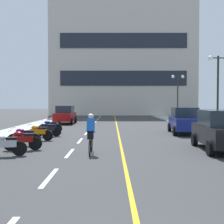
% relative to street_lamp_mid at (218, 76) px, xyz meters
% --- Properties ---
extents(ground_plane, '(140.00, 140.00, 0.00)m').
position_rel_street_lamp_mid_xyz_m(ground_plane, '(-7.37, 2.57, -4.03)').
color(ground_plane, '#38383A').
extents(curb_left, '(2.40, 72.00, 0.12)m').
position_rel_street_lamp_mid_xyz_m(curb_left, '(-14.57, 5.57, -3.97)').
color(curb_left, '#A8A8A3').
rests_on(curb_left, ground).
extents(curb_right, '(2.40, 72.00, 0.12)m').
position_rel_street_lamp_mid_xyz_m(curb_right, '(-0.17, 5.57, -3.97)').
color(curb_right, '#A8A8A3').
rests_on(curb_right, ground).
extents(lane_dash_1, '(0.14, 2.20, 0.01)m').
position_rel_street_lamp_mid_xyz_m(lane_dash_1, '(-9.37, -12.43, -4.03)').
color(lane_dash_1, silver).
rests_on(lane_dash_1, ground).
extents(lane_dash_2, '(0.14, 2.20, 0.01)m').
position_rel_street_lamp_mid_xyz_m(lane_dash_2, '(-9.37, -8.43, -4.03)').
color(lane_dash_2, silver).
rests_on(lane_dash_2, ground).
extents(lane_dash_3, '(0.14, 2.20, 0.01)m').
position_rel_street_lamp_mid_xyz_m(lane_dash_3, '(-9.37, -4.43, -4.03)').
color(lane_dash_3, silver).
rests_on(lane_dash_3, ground).
extents(lane_dash_4, '(0.14, 2.20, 0.01)m').
position_rel_street_lamp_mid_xyz_m(lane_dash_4, '(-9.37, -0.43, -4.03)').
color(lane_dash_4, silver).
rests_on(lane_dash_4, ground).
extents(lane_dash_5, '(0.14, 2.20, 0.01)m').
position_rel_street_lamp_mid_xyz_m(lane_dash_5, '(-9.37, 3.57, -4.03)').
color(lane_dash_5, silver).
rests_on(lane_dash_5, ground).
extents(lane_dash_6, '(0.14, 2.20, 0.01)m').
position_rel_street_lamp_mid_xyz_m(lane_dash_6, '(-9.37, 7.57, -4.03)').
color(lane_dash_6, silver).
rests_on(lane_dash_6, ground).
extents(lane_dash_7, '(0.14, 2.20, 0.01)m').
position_rel_street_lamp_mid_xyz_m(lane_dash_7, '(-9.37, 11.57, -4.03)').
color(lane_dash_7, silver).
rests_on(lane_dash_7, ground).
extents(lane_dash_8, '(0.14, 2.20, 0.01)m').
position_rel_street_lamp_mid_xyz_m(lane_dash_8, '(-9.37, 15.57, -4.03)').
color(lane_dash_8, silver).
rests_on(lane_dash_8, ground).
extents(lane_dash_9, '(0.14, 2.20, 0.01)m').
position_rel_street_lamp_mid_xyz_m(lane_dash_9, '(-9.37, 19.57, -4.03)').
color(lane_dash_9, silver).
rests_on(lane_dash_9, ground).
extents(lane_dash_10, '(0.14, 2.20, 0.01)m').
position_rel_street_lamp_mid_xyz_m(lane_dash_10, '(-9.37, 23.57, -4.03)').
color(lane_dash_10, silver).
rests_on(lane_dash_10, ground).
extents(lane_dash_11, '(0.14, 2.20, 0.01)m').
position_rel_street_lamp_mid_xyz_m(lane_dash_11, '(-9.37, 27.57, -4.03)').
color(lane_dash_11, silver).
rests_on(lane_dash_11, ground).
extents(centre_line_yellow, '(0.12, 66.00, 0.01)m').
position_rel_street_lamp_mid_xyz_m(centre_line_yellow, '(-7.12, 5.57, -4.03)').
color(centre_line_yellow, gold).
rests_on(centre_line_yellow, ground).
extents(office_building, '(24.47, 9.37, 20.26)m').
position_rel_street_lamp_mid_xyz_m(office_building, '(-5.70, 31.19, 6.10)').
color(office_building, beige).
rests_on(office_building, ground).
extents(street_lamp_mid, '(1.46, 0.36, 5.39)m').
position_rel_street_lamp_mid_xyz_m(street_lamp_mid, '(0.00, 0.00, 0.00)').
color(street_lamp_mid, black).
rests_on(street_lamp_mid, curb_right).
extents(street_lamp_far, '(1.46, 0.36, 5.13)m').
position_rel_street_lamp_mid_xyz_m(street_lamp_far, '(-0.10, 12.22, -0.16)').
color(street_lamp_far, black).
rests_on(street_lamp_far, curb_right).
extents(parked_car_near, '(2.10, 4.29, 1.82)m').
position_rel_street_lamp_mid_xyz_m(parked_car_near, '(-2.67, -7.75, -3.12)').
color(parked_car_near, black).
rests_on(parked_car_near, ground).
extents(parked_car_mid, '(2.18, 4.32, 1.82)m').
position_rel_street_lamp_mid_xyz_m(parked_car_mid, '(-2.54, -0.69, -3.12)').
color(parked_car_mid, black).
rests_on(parked_car_mid, ground).
extents(parked_car_far, '(1.95, 4.21, 1.82)m').
position_rel_street_lamp_mid_xyz_m(parked_car_far, '(-12.31, 8.60, -3.12)').
color(parked_car_far, black).
rests_on(parked_car_far, ground).
extents(motorcycle_2, '(1.69, 0.63, 0.92)m').
position_rel_street_lamp_mid_xyz_m(motorcycle_2, '(-11.87, -9.17, -3.56)').
color(motorcycle_2, black).
rests_on(motorcycle_2, ground).
extents(motorcycle_3, '(1.70, 0.60, 0.92)m').
position_rel_street_lamp_mid_xyz_m(motorcycle_3, '(-11.60, -7.72, -3.56)').
color(motorcycle_3, black).
rests_on(motorcycle_3, ground).
extents(motorcycle_4, '(1.70, 0.60, 0.92)m').
position_rel_street_lamp_mid_xyz_m(motorcycle_4, '(-11.97, -6.31, -3.56)').
color(motorcycle_4, black).
rests_on(motorcycle_4, ground).
extents(motorcycle_5, '(1.70, 0.60, 0.92)m').
position_rel_street_lamp_mid_xyz_m(motorcycle_5, '(-11.74, -4.37, -3.56)').
color(motorcycle_5, black).
rests_on(motorcycle_5, ground).
extents(motorcycle_6, '(1.68, 0.67, 0.92)m').
position_rel_street_lamp_mid_xyz_m(motorcycle_6, '(-11.65, -2.52, -3.56)').
color(motorcycle_6, black).
rests_on(motorcycle_6, ground).
extents(motorcycle_7, '(1.70, 0.60, 0.92)m').
position_rel_street_lamp_mid_xyz_m(motorcycle_7, '(-11.98, -0.19, -3.56)').
color(motorcycle_7, black).
rests_on(motorcycle_7, ground).
extents(cyclist_rider, '(0.42, 1.77, 1.71)m').
position_rel_street_lamp_mid_xyz_m(cyclist_rider, '(-8.46, -8.63, -3.15)').
color(cyclist_rider, black).
rests_on(cyclist_rider, ground).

